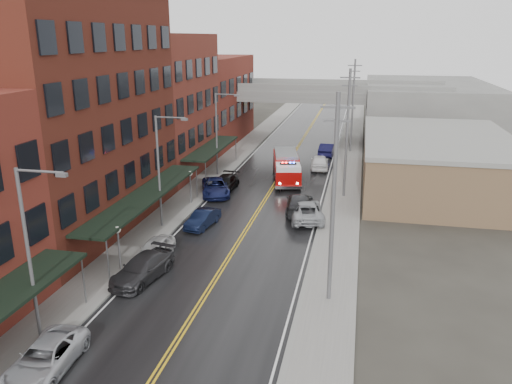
{
  "coord_description": "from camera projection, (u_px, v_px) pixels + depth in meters",
  "views": [
    {
      "loc": [
        8.44,
        -11.16,
        14.69
      ],
      "look_at": [
        0.65,
        25.47,
        3.0
      ],
      "focal_mm": 35.0,
      "sensor_mm": 36.0,
      "label": 1
    }
  ],
  "objects": [
    {
      "name": "brick_building_far",
      "position": [
        208.0,
        100.0,
        71.48
      ],
      "size": [
        9.0,
        20.0,
        12.0
      ],
      "primitive_type": "cube",
      "color": "maroon",
      "rests_on": "ground"
    },
    {
      "name": "fire_truck",
      "position": [
        286.0,
        167.0,
        52.41
      ],
      "size": [
        4.5,
        8.42,
        2.94
      ],
      "rotation": [
        0.0,
        0.0,
        0.21
      ],
      "color": "#910806",
      "rests_on": "ground"
    },
    {
      "name": "globe_lamp_1",
      "position": [
        118.0,
        238.0,
        32.0
      ],
      "size": [
        0.44,
        0.44,
        3.12
      ],
      "color": "#59595B",
      "rests_on": "ground"
    },
    {
      "name": "parked_car_left_7",
      "position": [
        225.0,
        183.0,
        49.65
      ],
      "size": [
        2.21,
        5.04,
        1.44
      ],
      "primitive_type": "imported",
      "rotation": [
        0.0,
        0.0,
        -0.04
      ],
      "color": "black",
      "rests_on": "ground"
    },
    {
      "name": "brick_building_b",
      "position": [
        70.0,
        115.0,
        37.91
      ],
      "size": [
        9.0,
        20.0,
        18.0
      ],
      "primitive_type": "cube",
      "color": "#522215",
      "rests_on": "ground"
    },
    {
      "name": "utility_pole_2",
      "position": [
        353.0,
        104.0,
        64.52
      ],
      "size": [
        1.8,
        0.24,
        12.0
      ],
      "color": "#59595B",
      "rests_on": "ground"
    },
    {
      "name": "sidewalk_left",
      "position": [
        182.0,
        203.0,
        45.91
      ],
      "size": [
        3.0,
        160.0,
        0.15
      ],
      "primitive_type": "cube",
      "color": "slate",
      "rests_on": "ground"
    },
    {
      "name": "brick_building_c",
      "position": [
        160.0,
        105.0,
        54.7
      ],
      "size": [
        9.0,
        15.0,
        15.0
      ],
      "primitive_type": "cube",
      "color": "maroon",
      "rests_on": "ground"
    },
    {
      "name": "awning_2",
      "position": [
        212.0,
        148.0,
        54.89
      ],
      "size": [
        2.6,
        13.0,
        3.09
      ],
      "color": "black",
      "rests_on": "ground"
    },
    {
      "name": "awning_1",
      "position": [
        147.0,
        195.0,
        38.55
      ],
      "size": [
        2.6,
        18.0,
        3.09
      ],
      "color": "black",
      "rests_on": "ground"
    },
    {
      "name": "parked_car_left_2",
      "position": [
        45.0,
        359.0,
        22.68
      ],
      "size": [
        2.59,
        5.09,
        1.38
      ],
      "primitive_type": "imported",
      "rotation": [
        0.0,
        0.0,
        0.06
      ],
      "color": "#B1B4BA",
      "rests_on": "ground"
    },
    {
      "name": "parked_car_left_3",
      "position": [
        143.0,
        268.0,
        31.36
      ],
      "size": [
        3.07,
        5.52,
        1.51
      ],
      "primitive_type": "imported",
      "rotation": [
        0.0,
        0.0,
        -0.19
      ],
      "color": "#29292C",
      "rests_on": "ground"
    },
    {
      "name": "overpass",
      "position": [
        304.0,
        99.0,
        72.58
      ],
      "size": [
        40.0,
        10.0,
        7.5
      ],
      "color": "slate",
      "rests_on": "ground"
    },
    {
      "name": "street_lamp_0",
      "position": [
        32.0,
        246.0,
        23.7
      ],
      "size": [
        2.64,
        0.22,
        9.0
      ],
      "color": "#59595B",
      "rests_on": "ground"
    },
    {
      "name": "street_lamp_1",
      "position": [
        161.0,
        165.0,
        38.64
      ],
      "size": [
        2.64,
        0.22,
        9.0
      ],
      "color": "#59595B",
      "rests_on": "ground"
    },
    {
      "name": "parked_car_right_0",
      "position": [
        306.0,
        210.0,
        41.7
      ],
      "size": [
        3.77,
        6.17,
        1.6
      ],
      "primitive_type": "imported",
      "rotation": [
        0.0,
        0.0,
        3.35
      ],
      "color": "#9C9FA3",
      "rests_on": "ground"
    },
    {
      "name": "right_far_block",
      "position": [
        425.0,
        109.0,
        77.07
      ],
      "size": [
        18.0,
        30.0,
        8.0
      ],
      "primitive_type": "cube",
      "color": "slate",
      "rests_on": "ground"
    },
    {
      "name": "curb_right",
      "position": [
        323.0,
        212.0,
        43.34
      ],
      "size": [
        0.3,
        160.0,
        0.15
      ],
      "primitive_type": "cube",
      "color": "gray",
      "rests_on": "ground"
    },
    {
      "name": "globe_lamp_2",
      "position": [
        190.0,
        180.0,
        45.07
      ],
      "size": [
        0.44,
        0.44,
        3.12
      ],
      "color": "#59595B",
      "rests_on": "ground"
    },
    {
      "name": "sidewalk_right",
      "position": [
        342.0,
        214.0,
        43.02
      ],
      "size": [
        3.0,
        160.0,
        0.15
      ],
      "primitive_type": "cube",
      "color": "slate",
      "rests_on": "ground"
    },
    {
      "name": "parked_car_left_6",
      "position": [
        216.0,
        187.0,
        48.24
      ],
      "size": [
        4.22,
        6.12,
        1.55
      ],
      "primitive_type": "imported",
      "rotation": [
        0.0,
        0.0,
        0.32
      ],
      "color": "#131948",
      "rests_on": "ground"
    },
    {
      "name": "utility_pole_0",
      "position": [
        334.0,
        198.0,
        27.17
      ],
      "size": [
        1.8,
        0.24,
        12.0
      ],
      "color": "#59595B",
      "rests_on": "ground"
    },
    {
      "name": "utility_pole_1",
      "position": [
        347.0,
        132.0,
        45.85
      ],
      "size": [
        1.8,
        0.24,
        12.0
      ],
      "color": "#59595B",
      "rests_on": "ground"
    },
    {
      "name": "street_lamp_2",
      "position": [
        219.0,
        129.0,
        53.58
      ],
      "size": [
        2.64,
        0.22,
        9.0
      ],
      "color": "#59595B",
      "rests_on": "ground"
    },
    {
      "name": "parked_car_right_3",
      "position": [
        327.0,
        149.0,
        64.1
      ],
      "size": [
        2.09,
        5.15,
        1.66
      ],
      "primitive_type": "imported",
      "rotation": [
        0.0,
        0.0,
        3.07
      ],
      "color": "black",
      "rests_on": "ground"
    },
    {
      "name": "parked_car_left_5",
      "position": [
        203.0,
        219.0,
        40.13
      ],
      "size": [
        2.08,
        4.26,
        1.34
      ],
      "primitive_type": "imported",
      "rotation": [
        0.0,
        0.0,
        -0.17
      ],
      "color": "black",
      "rests_on": "ground"
    },
    {
      "name": "parked_car_right_2",
      "position": [
        320.0,
        162.0,
        57.6
      ],
      "size": [
        2.37,
        5.07,
        1.68
      ],
      "primitive_type": "imported",
      "rotation": [
        0.0,
        0.0,
        3.22
      ],
      "color": "white",
      "rests_on": "ground"
    },
    {
      "name": "road",
      "position": [
        259.0,
        209.0,
        44.48
      ],
      "size": [
        11.0,
        160.0,
        0.02
      ],
      "primitive_type": "cube",
      "color": "black",
      "rests_on": "ground"
    },
    {
      "name": "parked_car_left_4",
      "position": [
        155.0,
        249.0,
        34.42
      ],
      "size": [
        1.93,
        4.15,
        1.38
      ],
      "primitive_type": "imported",
      "rotation": [
        0.0,
        0.0,
        -0.08
      ],
      "color": "#B8B8B8",
      "rests_on": "ground"
    },
    {
      "name": "tan_building",
      "position": [
        436.0,
        164.0,
        49.9
      ],
      "size": [
        14.0,
        22.0,
        5.0
      ],
      "primitive_type": "cube",
      "color": "brown",
      "rests_on": "ground"
    },
    {
      "name": "parked_car_right_1",
      "position": [
        299.0,
        203.0,
        43.34
      ],
      "size": [
        2.84,
        5.86,
        1.64
      ],
      "primitive_type": "imported",
      "rotation": [
        0.0,
        0.0,
        3.24
      ],
      "color": "#2B2B2E",
      "rests_on": "ground"
    },
    {
      "name": "curb_left",
      "position": [
        199.0,
        204.0,
        45.59
      ],
      "size": [
        0.3,
        160.0,
        0.15
      ],
      "primitive_type": "cube",
      "color": "gray",
      "rests_on": "ground"
    }
  ]
}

